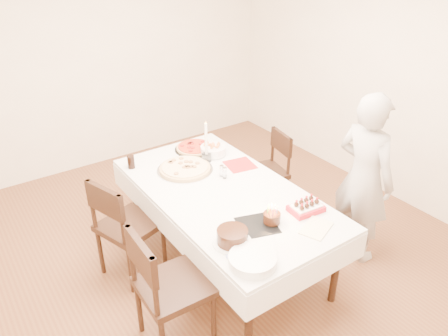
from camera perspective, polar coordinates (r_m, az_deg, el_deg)
floor at (r=4.23m, az=-0.44°, el=-11.39°), size 5.00×5.00×0.00m
wall_back at (r=5.65m, az=-15.39°, el=13.68°), size 4.50×0.04×2.70m
wall_right at (r=5.06m, az=21.47°, el=11.02°), size 0.04×5.00×2.70m
dining_table at (r=3.96m, az=-0.00°, el=-7.59°), size 1.24×2.19×0.75m
chair_right_savory at (r=4.69m, az=5.32°, el=-0.57°), size 0.52×0.52×0.88m
chair_left_savory at (r=3.86m, az=-12.24°, el=-7.34°), size 0.63×0.63×0.98m
chair_left_dessert at (r=3.21m, az=-6.57°, el=-15.13°), size 0.53×0.53×1.01m
person at (r=4.03m, az=17.78°, el=-1.34°), size 0.40×0.59×1.59m
pizza_white at (r=4.07m, az=-5.12°, el=-0.03°), size 0.62×0.62×0.04m
pizza_pepperoni at (r=4.45m, az=-3.82°, el=2.67°), size 0.47×0.47×0.04m
red_placemat at (r=4.16m, az=2.10°, el=0.39°), size 0.30×0.30×0.01m
pasta_bowl at (r=4.33m, az=-1.42°, el=2.34°), size 0.33×0.33×0.08m
taper_candle at (r=4.13m, az=-2.35°, el=3.46°), size 0.10×0.10×0.42m
shaker_pair at (r=3.91m, az=0.08°, el=-0.63°), size 0.09×0.09×0.11m
cola_glass at (r=4.17m, az=-12.05°, el=0.78°), size 0.07×0.07×0.12m
layer_cake at (r=3.13m, az=1.09°, el=-8.96°), size 0.32×0.32×0.11m
cake_board at (r=3.35m, az=4.36°, el=-7.49°), size 0.36×0.36×0.01m
birthday_cake at (r=3.34m, az=6.30°, el=-5.99°), size 0.17×0.17×0.14m
strawberry_box at (r=3.54m, az=10.67°, el=-5.08°), size 0.28×0.20×0.07m
box_lid at (r=3.38m, az=11.94°, el=-7.76°), size 0.31×0.26×0.02m
plate_stack at (r=2.98m, az=3.74°, el=-11.91°), size 0.39×0.39×0.07m
china_plate at (r=3.07m, az=2.19°, el=-11.26°), size 0.27×0.27×0.01m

